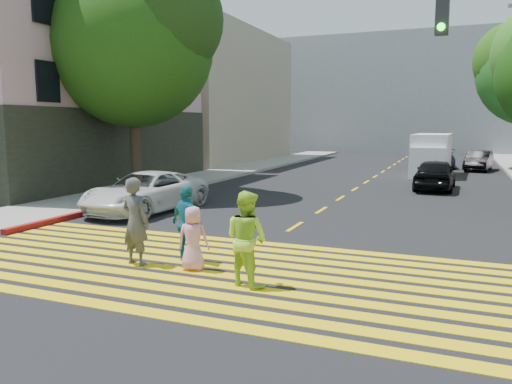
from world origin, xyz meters
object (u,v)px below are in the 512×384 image
Objects in this scene: pedestrian_woman at (246,238)px; white_van at (431,156)px; tree_left at (134,37)px; pedestrian_child at (193,238)px; pedestrian_extra at (187,224)px; white_sedan at (146,192)px; dark_car_parked at (479,161)px; silver_car at (438,157)px; pedestrian_man at (135,221)px; dark_car_near at (435,174)px.

white_van reaches higher than pedestrian_woman.
tree_left reaches higher than pedestrian_child.
pedestrian_extra is 0.34× the size of white_sedan.
pedestrian_extra is at bearing -42.74° from white_sedan.
tree_left reaches higher than dark_car_parked.
pedestrian_man is at bearing 74.79° from silver_car.
pedestrian_man is (6.42, -9.22, -5.58)m from tree_left.
pedestrian_man is 27.04m from dark_car_parked.
pedestrian_man is 1.08m from pedestrian_extra.
pedestrian_woman is 0.36× the size of silver_car.
pedestrian_woman is 0.35× the size of white_van.
tree_left is at bearing 53.65° from silver_car.
pedestrian_woman is at bearing -38.13° from white_sedan.
tree_left is 2.50× the size of dark_car_parked.
white_van is (-0.51, 6.25, 0.42)m from dark_car_near.
pedestrian_man reaches higher than dark_car_parked.
dark_car_near is at bearing -83.19° from white_van.
pedestrian_extra is 15.25m from dark_car_near.
white_sedan is 1.26× the size of dark_car_parked.
silver_car is 1.25× the size of dark_car_parked.
tree_left is at bearing -45.07° from pedestrian_man.
pedestrian_child is at bearing -165.42° from pedestrian_man.
tree_left is at bearing -59.62° from pedestrian_child.
tree_left is 1.99× the size of white_sedan.
pedestrian_extra is at bearing -135.30° from pedestrian_man.
pedestrian_woman is 1.33× the size of pedestrian_child.
pedestrian_woman is 28.48m from silver_car.
pedestrian_extra is at bearing -98.41° from white_van.
pedestrian_woman is at bearing -93.31° from white_van.
silver_car is (3.63, 27.92, 0.04)m from pedestrian_child.
dark_car_parked is 0.76× the size of white_van.
pedestrian_man is at bearing -5.42° from pedestrian_child.
tree_left is 1.89× the size of white_van.
dark_car_near is at bearing 27.13° from tree_left.
pedestrian_woman is 15.79m from dark_car_near.
dark_car_near is at bearing 86.32° from silver_car.
white_sedan is 23.24m from dark_car_parked.
white_van is (-2.64, -4.54, 0.49)m from dark_car_parked.
pedestrian_woman is (9.11, -9.58, -5.64)m from tree_left.
white_sedan is at bearing -58.08° from pedestrian_child.
silver_car is at bearing 58.86° from tree_left.
white_sedan is at bearing -23.86° from pedestrian_woman.
dark_car_near is (5.28, 15.21, -0.23)m from pedestrian_man.
pedestrian_man is 2.71m from pedestrian_woman.
tree_left is at bearing 133.16° from white_sedan.
tree_left is at bearing 29.09° from dark_car_near.
white_van is (11.20, 12.24, -5.39)m from tree_left.
pedestrian_child is at bearing 0.82° from pedestrian_woman.
dark_car_parked is (6.11, 25.90, -0.02)m from pedestrian_child.
white_van is (3.89, 20.85, 0.29)m from pedestrian_extra.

